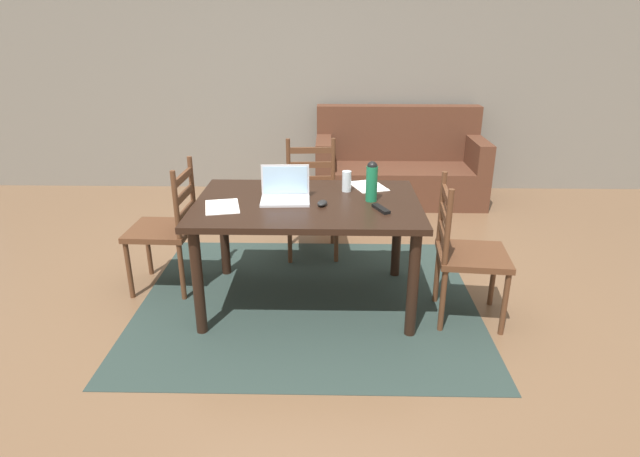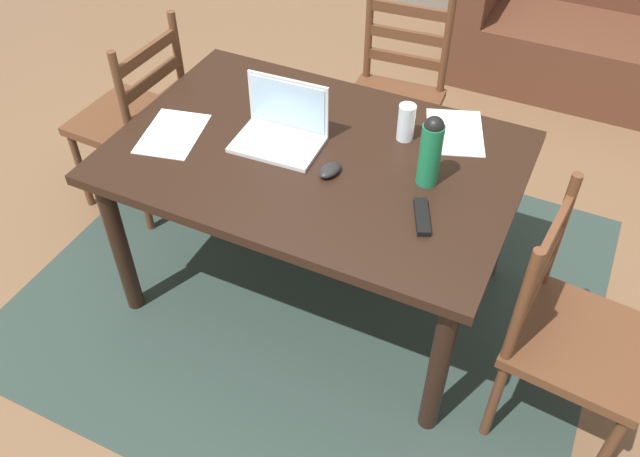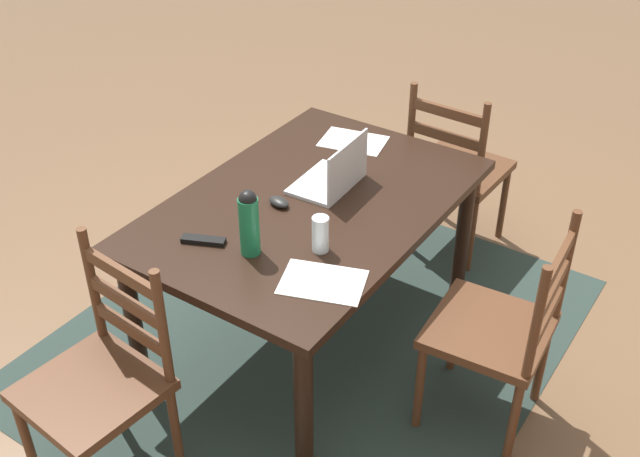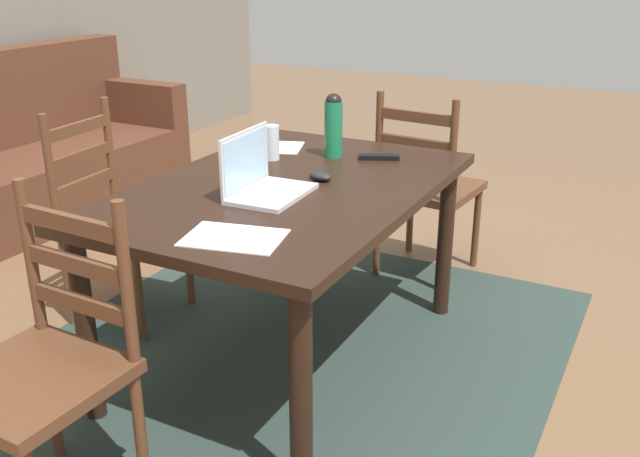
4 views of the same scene
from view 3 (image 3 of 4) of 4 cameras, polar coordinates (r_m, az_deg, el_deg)
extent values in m
plane|color=brown|center=(3.65, -0.63, -7.92)|extent=(14.00, 14.00, 0.00)
cube|color=#283833|center=(3.65, -0.63, -7.88)|extent=(2.35, 2.05, 0.01)
cube|color=black|center=(3.21, -0.71, 1.74)|extent=(1.49, 1.00, 0.04)
cylinder|color=black|center=(4.08, -0.30, 3.23)|extent=(0.07, 0.07, 0.71)
cylinder|color=black|center=(3.27, -13.51, -6.83)|extent=(0.07, 0.07, 0.71)
cylinder|color=black|center=(3.75, 10.45, -0.51)|extent=(0.07, 0.07, 0.71)
cylinder|color=black|center=(2.85, -1.21, -13.24)|extent=(0.07, 0.07, 0.71)
cube|color=#56331E|center=(3.08, 12.31, -7.29)|extent=(0.47, 0.47, 0.04)
cylinder|color=#56331E|center=(3.14, 7.32, -11.47)|extent=(0.04, 0.04, 0.43)
cylinder|color=#56331E|center=(3.41, 9.87, -7.41)|extent=(0.04, 0.04, 0.43)
cylinder|color=#56331E|center=(3.08, 14.00, -13.72)|extent=(0.04, 0.04, 0.43)
cylinder|color=#56331E|center=(3.35, 15.99, -9.36)|extent=(0.04, 0.04, 0.43)
cylinder|color=#56331E|center=(2.75, 15.58, -6.94)|extent=(0.04, 0.04, 0.50)
cylinder|color=#56331E|center=(3.05, 17.58, -2.75)|extent=(0.04, 0.04, 0.50)
cube|color=#56331E|center=(2.95, 16.32, -6.25)|extent=(0.36, 0.05, 0.05)
cube|color=#56331E|center=(2.88, 16.72, -4.35)|extent=(0.36, 0.05, 0.05)
cube|color=#56331E|center=(2.81, 17.13, -2.35)|extent=(0.36, 0.05, 0.05)
cube|color=#56331E|center=(2.89, -16.45, -11.34)|extent=(0.48, 0.48, 0.04)
cylinder|color=#56331E|center=(3.13, -20.72, -14.42)|extent=(0.04, 0.04, 0.43)
cylinder|color=#56331E|center=(3.02, -10.56, -14.35)|extent=(0.04, 0.04, 0.43)
cylinder|color=#56331E|center=(3.24, -15.11, -10.90)|extent=(0.04, 0.04, 0.43)
cylinder|color=#56331E|center=(2.68, -11.48, -7.34)|extent=(0.04, 0.04, 0.50)
cylinder|color=#56331E|center=(2.93, -16.35, -4.06)|extent=(0.04, 0.04, 0.50)
cube|color=#56331E|center=(2.87, -13.75, -7.17)|extent=(0.06, 0.36, 0.05)
cube|color=#56331E|center=(2.79, -14.10, -5.23)|extent=(0.06, 0.36, 0.05)
cube|color=#56331E|center=(2.72, -14.46, -3.19)|extent=(0.06, 0.36, 0.05)
cube|color=#56331E|center=(4.09, 10.23, 4.31)|extent=(0.46, 0.46, 0.04)
cylinder|color=#56331E|center=(4.43, 8.87, 3.39)|extent=(0.04, 0.04, 0.43)
cylinder|color=#56331E|center=(4.30, 13.31, 1.83)|extent=(0.04, 0.04, 0.43)
cylinder|color=#56331E|center=(4.14, 6.37, 1.23)|extent=(0.04, 0.04, 0.43)
cylinder|color=#56331E|center=(4.00, 11.06, -0.52)|extent=(0.04, 0.04, 0.43)
cylinder|color=#56331E|center=(3.89, 6.74, 7.17)|extent=(0.04, 0.04, 0.50)
cylinder|color=#56331E|center=(3.74, 11.79, 5.53)|extent=(0.04, 0.04, 0.50)
cube|color=#56331E|center=(3.86, 9.09, 5.06)|extent=(0.04, 0.36, 0.05)
cube|color=#56331E|center=(3.80, 9.26, 6.71)|extent=(0.04, 0.36, 0.05)
cube|color=#56331E|center=(3.74, 9.43, 8.40)|extent=(0.04, 0.36, 0.05)
cube|color=silver|center=(3.31, 0.41, 3.38)|extent=(0.33, 0.24, 0.02)
cube|color=silver|center=(3.21, 2.05, 4.61)|extent=(0.32, 0.03, 0.21)
cube|color=#A5CCEA|center=(3.21, 1.96, 4.64)|extent=(0.30, 0.02, 0.19)
cylinder|color=#197247|center=(2.85, -5.22, 0.16)|extent=(0.08, 0.08, 0.23)
sphere|color=black|center=(2.78, -5.34, 2.16)|extent=(0.07, 0.07, 0.07)
cylinder|color=silver|center=(2.87, 0.03, -0.41)|extent=(0.06, 0.06, 0.14)
ellipsoid|color=black|center=(3.17, -3.04, 1.97)|extent=(0.08, 0.11, 0.03)
cube|color=black|center=(2.98, -8.56, -0.86)|extent=(0.11, 0.17, 0.02)
cube|color=white|center=(3.66, 2.46, 6.42)|extent=(0.27, 0.34, 0.00)
cube|color=white|center=(2.76, 0.20, -3.96)|extent=(0.30, 0.35, 0.00)
camera|label=1|loc=(5.29, -35.61, 22.03)|focal=29.38mm
camera|label=2|loc=(3.59, -37.59, 24.77)|focal=37.48mm
camera|label=4|loc=(5.32, 1.33, 24.44)|focal=39.78mm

